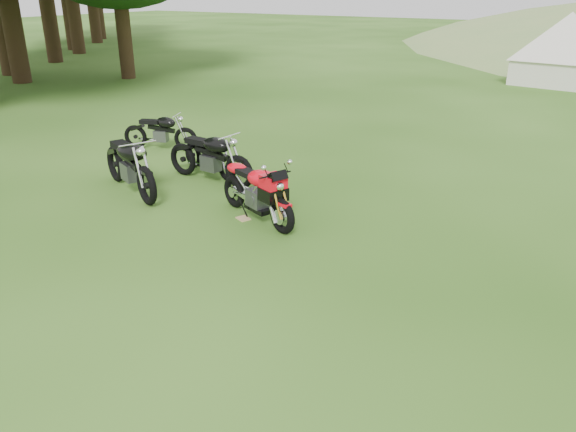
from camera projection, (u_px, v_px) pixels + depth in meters
The scene contains 9 objects.
ground at pixel (257, 278), 7.20m from camera, with size 120.00×120.00×0.00m, color #234D10.
treeline at pixel (105, 59), 28.76m from camera, with size 28.00×32.00×14.00m, color black, non-canonical shape.
sport_motorcycle at pixel (257, 187), 8.82m from camera, with size 1.82×0.45×1.09m, color red, non-canonical shape.
plywood_board at pixel (243, 218), 9.02m from camera, with size 0.22×0.17×0.02m, color tan.
vintage_moto_a at pixel (210, 155), 10.53m from camera, with size 1.99×0.46×1.05m, color black, non-canonical shape.
vintage_moto_b at pixel (129, 163), 9.96m from camera, with size 2.12×0.49×1.12m, color black, non-canonical shape.
vintage_moto_c at pixel (160, 131), 12.66m from camera, with size 1.68×0.39×0.89m, color black, non-canonical shape.
vintage_moto_d at pixel (209, 153), 11.02m from camera, with size 1.64×0.38×0.86m, color black, non-canonical shape.
tent_left at pixel (566, 49), 20.82m from camera, with size 3.01×3.01×2.61m, color silver, non-canonical shape.
Camera 1 is at (3.70, -5.18, 3.48)m, focal length 35.00 mm.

